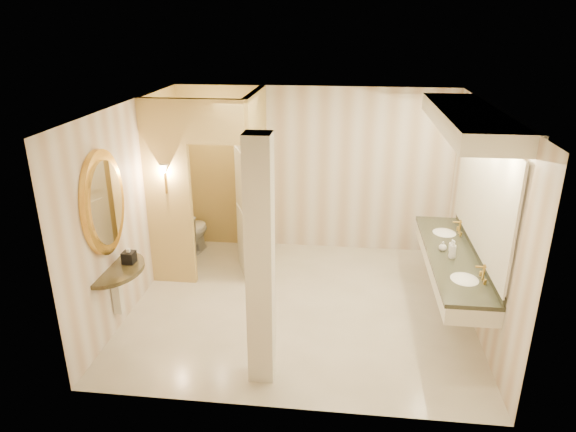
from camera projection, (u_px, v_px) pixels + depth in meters
The scene contains 16 objects.
floor at pixel (300, 305), 7.03m from camera, with size 4.50×4.50×0.00m, color beige.
ceiling at pixel (302, 107), 6.06m from camera, with size 4.50×4.50×0.00m, color silver.
wall_back at pixel (312, 170), 8.40m from camera, with size 4.50×0.02×2.70m, color beige.
wall_front at pixel (282, 290), 4.69m from camera, with size 4.50×0.02×2.70m, color beige.
wall_left at pixel (132, 206), 6.79m from camera, with size 0.02×4.00×2.70m, color beige.
wall_right at pixel (483, 221), 6.31m from camera, with size 0.02×4.00×2.70m, color beige.
toilet_closet at pixel (232, 185), 7.55m from camera, with size 1.50×1.55×2.70m.
wall_sconce at pixel (164, 170), 7.01m from camera, with size 0.14×0.14×0.42m.
vanity at pixel (463, 198), 6.26m from camera, with size 0.75×2.74×2.09m.
console_shelf at pixel (107, 232), 6.01m from camera, with size 0.96×0.96×1.93m.
pillar at pixel (260, 265), 5.18m from camera, with size 0.27×0.27×2.70m, color silver.
tissue_box at pixel (129, 257), 6.27m from camera, with size 0.14×0.14×0.14m, color black.
toilet at pixel (191, 232), 8.46m from camera, with size 0.43×0.76×0.77m, color white.
soap_bottle_a at pixel (452, 245), 6.60m from camera, with size 0.07×0.07×0.15m, color beige.
soap_bottle_b at pixel (443, 246), 6.59m from camera, with size 0.10×0.10×0.13m, color silver.
soap_bottle_c at pixel (453, 249), 6.37m from camera, with size 0.09×0.09×0.24m, color #C6B28C.
Camera 1 is at (0.53, -6.10, 3.68)m, focal length 32.00 mm.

